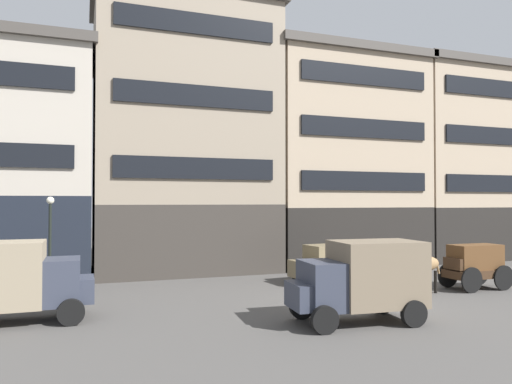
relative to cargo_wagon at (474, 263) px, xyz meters
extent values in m
plane|color=#4C4947|center=(-6.14, -0.53, -1.15)|extent=(120.00, 120.00, 0.00)
cube|color=#38332D|center=(-11.05, 10.55, 0.73)|extent=(9.88, 6.78, 3.76)
cube|color=gray|center=(-11.05, 10.55, 8.19)|extent=(9.88, 6.78, 11.17)
cube|color=#47423D|center=(-11.05, 10.55, 14.03)|extent=(10.38, 7.28, 0.50)
cube|color=black|center=(-11.05, 7.10, 4.47)|extent=(8.30, 0.12, 1.10)
cube|color=black|center=(-11.05, 7.10, 8.19)|extent=(8.30, 0.12, 1.10)
cube|color=black|center=(-11.05, 7.10, 11.92)|extent=(8.30, 0.12, 1.10)
cube|color=black|center=(-1.05, 10.55, 0.63)|extent=(9.83, 6.78, 3.56)
cube|color=tan|center=(-1.05, 10.55, 7.04)|extent=(9.83, 6.78, 9.26)
cube|color=#47423D|center=(-1.05, 10.55, 11.92)|extent=(10.33, 7.28, 0.50)
cube|color=black|center=(-1.05, 7.10, 3.96)|extent=(8.26, 0.12, 1.10)
cube|color=black|center=(-1.05, 7.10, 7.04)|extent=(8.26, 0.12, 1.10)
cube|color=black|center=(-1.05, 7.10, 10.13)|extent=(8.26, 0.12, 1.10)
cube|color=black|center=(8.77, 10.55, 0.62)|extent=(9.50, 6.78, 3.53)
cube|color=tan|center=(8.77, 10.55, 7.06)|extent=(9.50, 6.78, 9.34)
cube|color=#47423D|center=(8.77, 10.55, 11.98)|extent=(10.00, 7.28, 0.50)
cube|color=black|center=(8.77, 7.10, 3.94)|extent=(7.98, 0.12, 1.10)
cube|color=black|center=(8.77, 7.10, 7.06)|extent=(7.98, 0.12, 1.10)
cube|color=black|center=(8.77, 7.10, 10.17)|extent=(7.98, 0.12, 1.10)
cube|color=#3D2819|center=(0.05, 0.00, -0.45)|extent=(2.71, 1.31, 0.36)
cube|color=brown|center=(0.05, 0.00, 0.28)|extent=(2.30, 1.12, 1.10)
cube|color=#3D2819|center=(-1.10, -0.01, 0.03)|extent=(0.41, 1.04, 0.50)
cylinder|color=black|center=(-0.85, -0.71, -0.60)|extent=(1.10, 0.09, 1.10)
cylinder|color=black|center=(-0.85, 0.71, -0.60)|extent=(1.10, 0.09, 1.10)
cylinder|color=black|center=(0.95, -0.71, -0.60)|extent=(1.10, 0.09, 1.10)
cylinder|color=black|center=(0.95, 0.71, -0.60)|extent=(1.10, 0.09, 1.10)
ellipsoid|color=#937047|center=(-2.85, 0.00, 0.10)|extent=(1.70, 0.61, 0.70)
cylinder|color=#937047|center=(-3.57, 0.00, 0.70)|extent=(0.67, 0.32, 0.76)
ellipsoid|color=#937047|center=(-3.97, -0.01, 1.00)|extent=(0.56, 0.24, 0.30)
cylinder|color=#937047|center=(-2.04, 0.00, -0.05)|extent=(0.27, 0.10, 0.65)
cylinder|color=black|center=(-3.40, -0.18, -0.67)|extent=(0.14, 0.14, 0.95)
cylinder|color=black|center=(-3.40, 0.18, -0.67)|extent=(0.14, 0.14, 0.95)
cylinder|color=black|center=(-2.30, -0.18, -0.67)|extent=(0.14, 0.14, 0.95)
cylinder|color=black|center=(-2.30, 0.18, -0.67)|extent=(0.14, 0.14, 0.95)
cube|color=#333847|center=(-17.30, 0.27, 0.12)|extent=(1.41, 1.71, 1.50)
cube|color=#333847|center=(-16.60, 0.27, -0.18)|extent=(0.91, 1.45, 0.80)
cube|color=silver|center=(-16.85, 0.27, 0.37)|extent=(0.20, 1.36, 0.64)
cylinder|color=black|center=(-16.84, 1.22, -0.73)|extent=(0.84, 0.22, 0.84)
cylinder|color=black|center=(-16.85, -0.68, -0.73)|extent=(0.84, 0.22, 0.84)
cube|color=#333847|center=(-9.26, -3.35, 0.12)|extent=(1.53, 1.80, 1.50)
cube|color=#333847|center=(-9.96, -3.29, -0.18)|extent=(1.01, 1.51, 0.80)
cube|color=#756651|center=(-7.47, -3.49, 0.42)|extent=(2.94, 2.11, 2.10)
cube|color=silver|center=(-9.71, -3.31, 0.37)|extent=(0.30, 1.37, 0.64)
cylinder|color=black|center=(-9.78, -4.26, -0.73)|extent=(0.85, 0.28, 0.84)
cylinder|color=black|center=(-9.64, -2.36, -0.73)|extent=(0.85, 0.28, 0.84)
cylinder|color=black|center=(-6.79, -4.49, -0.73)|extent=(0.85, 0.28, 0.84)
cylinder|color=black|center=(-6.65, -2.60, -0.73)|extent=(0.85, 0.28, 0.84)
cube|color=#7A6B4C|center=(-5.37, 3.63, -0.42)|extent=(3.86, 2.01, 0.80)
cube|color=#7A6B4C|center=(-5.52, 3.61, 0.33)|extent=(1.95, 1.64, 0.70)
cube|color=silver|center=(-4.67, 3.71, 0.20)|extent=(0.48, 1.34, 0.56)
cylinder|color=black|center=(-4.27, 4.60, -0.82)|extent=(0.68, 0.25, 0.66)
cylinder|color=black|center=(-4.08, 2.93, -0.82)|extent=(0.68, 0.25, 0.66)
cylinder|color=black|center=(-6.66, 4.32, -0.82)|extent=(0.68, 0.25, 0.66)
cylinder|color=black|center=(-6.47, 2.66, -0.82)|extent=(0.68, 0.25, 0.66)
cylinder|color=black|center=(-17.84, 5.36, 0.75)|extent=(0.12, 0.12, 3.80)
sphere|color=silver|center=(-17.84, 5.36, 2.81)|extent=(0.32, 0.32, 0.32)
cylinder|color=maroon|center=(0.71, 5.15, -0.80)|extent=(0.24, 0.24, 0.70)
sphere|color=maroon|center=(0.71, 5.15, -0.43)|extent=(0.22, 0.22, 0.22)
camera|label=1|loc=(-16.51, -16.94, 2.76)|focal=33.68mm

